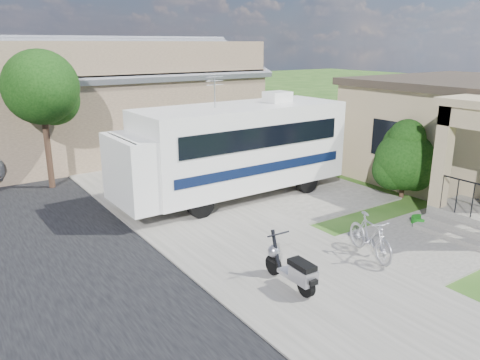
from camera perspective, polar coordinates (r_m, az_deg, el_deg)
ground at (r=11.12m, az=9.55°, el=-9.05°), size 120.00×120.00×0.00m
sidewalk_slab at (r=18.80m, az=-14.29°, el=1.36°), size 4.00×80.00×0.06m
driveway_slab at (r=15.22m, az=1.98°, el=-1.66°), size 7.00×6.00×0.05m
walk_slab at (r=12.71m, az=22.66°, el=-6.69°), size 4.00×3.00×0.05m
house at (r=18.37m, az=27.19°, el=5.30°), size 9.47×7.80×3.54m
warehouse at (r=22.44m, az=-15.82°, el=8.73°), size 12.50×8.40×5.04m
street_tree_a at (r=16.62m, az=-22.77°, el=10.00°), size 2.44×2.40×4.58m
motorhome at (r=14.50m, az=-0.76°, el=4.02°), size 7.45×2.52×3.80m
shrub at (r=15.51m, az=19.42°, el=2.58°), size 2.05×1.95×2.51m
scooter at (r=9.43m, az=6.45°, el=-10.75°), size 0.53×1.51×1.00m
bicycle at (r=11.02m, az=15.57°, el=-6.91°), size 0.86×1.69×0.98m
garden_hose at (r=13.58m, az=21.03°, el=-4.73°), size 0.43×0.43×0.20m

